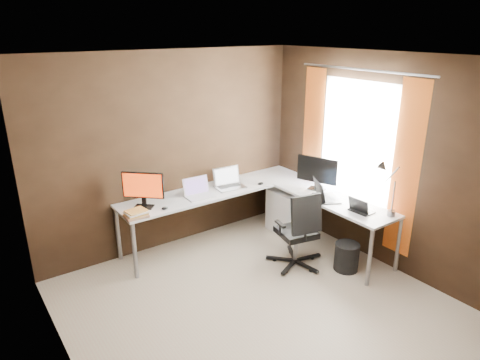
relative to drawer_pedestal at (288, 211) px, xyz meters
The scene contains 15 objects.
room 1.82m from the drawer_pedestal, 135.13° to the right, with size 3.60×3.60×2.50m.
desk 0.71m from the drawer_pedestal, 169.36° to the right, with size 2.65×2.25×0.73m.
drawer_pedestal is the anchor object (origin of this frame).
monitor_left 2.11m from the drawer_pedestal, 169.68° to the left, with size 0.38×0.36×0.43m.
monitor_right 0.81m from the drawer_pedestal, 78.31° to the right, with size 0.23×0.51×0.45m.
laptop_white 1.39m from the drawer_pedestal, 167.35° to the left, with size 0.36×0.26×0.23m.
laptop_silver 0.98m from the drawer_pedestal, 156.43° to the left, with size 0.41×0.31×0.25m.
laptop_black_big 0.86m from the drawer_pedestal, 95.13° to the right, with size 0.41×0.45×0.25m.
laptop_black_small 1.31m from the drawer_pedestal, 90.31° to the right, with size 0.20×0.27×0.18m.
book_stack 2.22m from the drawer_pedestal, behind, with size 0.26×0.21×0.08m.
mouse_left 1.87m from the drawer_pedestal, behind, with size 0.08×0.05×0.03m, color black.
mouse_corner 0.61m from the drawer_pedestal, 158.79° to the left, with size 0.09×0.06×0.03m, color black.
desk_lamp 1.66m from the drawer_pedestal, 84.96° to the right, with size 0.20×0.23×0.64m.
office_chair 0.94m from the drawer_pedestal, 124.80° to the right, with size 0.54×0.55×0.96m.
wastebasket 1.21m from the drawer_pedestal, 96.08° to the right, with size 0.29×0.29×0.34m, color black.
Camera 1 is at (-2.32, -2.95, 2.75)m, focal length 32.00 mm.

